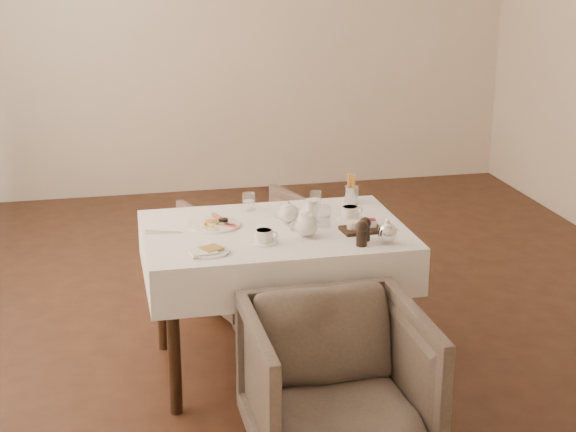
# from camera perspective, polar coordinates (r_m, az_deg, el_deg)

# --- Properties ---
(table) EXTENTS (1.28, 0.88, 0.75)m
(table) POSITION_cam_1_polar(r_m,az_deg,el_deg) (4.35, -0.87, -2.27)
(table) COLOR black
(table) RESTS_ON ground
(armchair_near) EXTENTS (0.73, 0.75, 0.68)m
(armchair_near) POSITION_cam_1_polar(r_m,az_deg,el_deg) (3.75, 3.16, -10.90)
(armchair_near) COLOR #493E36
(armchair_near) RESTS_ON ground
(armchair_far) EXTENTS (0.88, 0.90, 0.64)m
(armchair_far) POSITION_cam_1_polar(r_m,az_deg,el_deg) (5.22, -2.17, -2.44)
(armchair_far) COLOR #493E36
(armchair_far) RESTS_ON ground
(breakfast_plate) EXTENTS (0.26, 0.26, 0.03)m
(breakfast_plate) POSITION_cam_1_polar(r_m,az_deg,el_deg) (4.37, -4.78, -0.52)
(breakfast_plate) COLOR white
(breakfast_plate) RESTS_ON table
(side_plate) EXTENTS (0.18, 0.18, 0.02)m
(side_plate) POSITION_cam_1_polar(r_m,az_deg,el_deg) (4.00, -5.18, -2.30)
(side_plate) COLOR white
(side_plate) RESTS_ON table
(teapot_centre) EXTENTS (0.17, 0.15, 0.12)m
(teapot_centre) POSITION_cam_1_polar(r_m,az_deg,el_deg) (4.38, 0.00, 0.27)
(teapot_centre) COLOR white
(teapot_centre) RESTS_ON table
(teapot_front) EXTENTS (0.18, 0.15, 0.13)m
(teapot_front) POSITION_cam_1_polar(r_m,az_deg,el_deg) (4.19, 1.20, -0.50)
(teapot_front) COLOR white
(teapot_front) RESTS_ON table
(creamer) EXTENTS (0.08, 0.08, 0.08)m
(creamer) POSITION_cam_1_polar(r_m,az_deg,el_deg) (4.50, 1.57, 0.56)
(creamer) COLOR white
(creamer) RESTS_ON table
(teacup_near) EXTENTS (0.13, 0.13, 0.06)m
(teacup_near) POSITION_cam_1_polar(r_m,az_deg,el_deg) (4.11, -1.56, -1.36)
(teacup_near) COLOR white
(teacup_near) RESTS_ON table
(teacup_far) EXTENTS (0.13, 0.13, 0.06)m
(teacup_far) POSITION_cam_1_polar(r_m,az_deg,el_deg) (4.47, 4.04, 0.19)
(teacup_far) COLOR white
(teacup_far) RESTS_ON table
(glass_left) EXTENTS (0.08, 0.08, 0.09)m
(glass_left) POSITION_cam_1_polar(r_m,az_deg,el_deg) (4.59, -2.56, 0.94)
(glass_left) COLOR silver
(glass_left) RESTS_ON table
(glass_mid) EXTENTS (0.10, 0.10, 0.10)m
(glass_mid) POSITION_cam_1_polar(r_m,az_deg,el_deg) (4.34, 2.27, 0.01)
(glass_mid) COLOR silver
(glass_mid) RESTS_ON table
(glass_right) EXTENTS (0.08, 0.08, 0.09)m
(glass_right) POSITION_cam_1_polar(r_m,az_deg,el_deg) (4.63, 1.79, 1.08)
(glass_right) COLOR silver
(glass_right) RESTS_ON table
(condiment_board) EXTENTS (0.21, 0.15, 0.05)m
(condiment_board) POSITION_cam_1_polar(r_m,az_deg,el_deg) (4.29, 4.76, -0.78)
(condiment_board) COLOR black
(condiment_board) RESTS_ON table
(pepper_mill_left) EXTENTS (0.07, 0.07, 0.12)m
(pepper_mill_left) POSITION_cam_1_polar(r_m,az_deg,el_deg) (4.08, 4.79, -1.11)
(pepper_mill_left) COLOR black
(pepper_mill_left) RESTS_ON table
(pepper_mill_right) EXTENTS (0.06, 0.06, 0.12)m
(pepper_mill_right) POSITION_cam_1_polar(r_m,az_deg,el_deg) (4.15, 5.01, -0.83)
(pepper_mill_right) COLOR black
(pepper_mill_right) RESTS_ON table
(silver_pot) EXTENTS (0.11, 0.09, 0.12)m
(silver_pot) POSITION_cam_1_polar(r_m,az_deg,el_deg) (4.13, 6.43, -0.95)
(silver_pot) COLOR white
(silver_pot) RESTS_ON table
(fries_cup) EXTENTS (0.07, 0.07, 0.16)m
(fries_cup) POSITION_cam_1_polar(r_m,az_deg,el_deg) (4.72, 4.12, 1.70)
(fries_cup) COLOR silver
(fries_cup) RESTS_ON table
(cutlery_fork) EXTENTS (0.17, 0.07, 0.00)m
(cutlery_fork) POSITION_cam_1_polar(r_m,az_deg,el_deg) (4.31, -8.11, -1.00)
(cutlery_fork) COLOR silver
(cutlery_fork) RESTS_ON table
(cutlery_knife) EXTENTS (0.19, 0.04, 0.00)m
(cutlery_knife) POSITION_cam_1_polar(r_m,az_deg,el_deg) (4.29, -8.03, -1.10)
(cutlery_knife) COLOR silver
(cutlery_knife) RESTS_ON table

